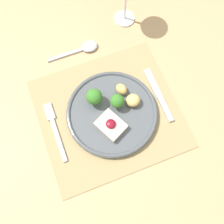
% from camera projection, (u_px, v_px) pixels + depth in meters
% --- Properties ---
extents(ground_plane, '(8.00, 8.00, 0.00)m').
position_uv_depth(ground_plane, '(110.00, 158.00, 1.51)').
color(ground_plane, gray).
extents(dining_table, '(1.32, 1.20, 0.78)m').
position_uv_depth(dining_table, '(109.00, 122.00, 0.86)').
color(dining_table, tan).
rests_on(dining_table, ground_plane).
extents(placemat, '(0.40, 0.37, 0.00)m').
position_uv_depth(placemat, '(109.00, 113.00, 0.78)').
color(placemat, '#9E895B').
rests_on(placemat, dining_table).
extents(dinner_plate, '(0.27, 0.27, 0.07)m').
position_uv_depth(dinner_plate, '(112.00, 112.00, 0.76)').
color(dinner_plate, '#4C5156').
rests_on(dinner_plate, placemat).
extents(fork, '(0.02, 0.18, 0.01)m').
position_uv_depth(fork, '(55.00, 127.00, 0.76)').
color(fork, '#B2B2B7').
rests_on(fork, placemat).
extents(knife, '(0.02, 0.18, 0.01)m').
position_uv_depth(knife, '(160.00, 98.00, 0.79)').
color(knife, '#B2B2B7').
rests_on(knife, placemat).
extents(spoon, '(0.17, 0.04, 0.02)m').
position_uv_depth(spoon, '(85.00, 48.00, 0.85)').
color(spoon, '#B2B2B7').
rests_on(spoon, dining_table).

